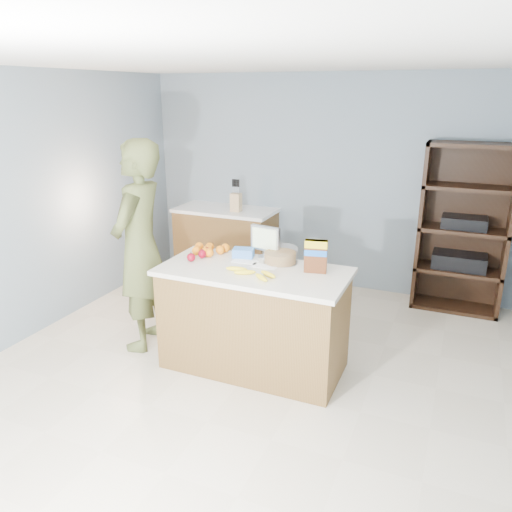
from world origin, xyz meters
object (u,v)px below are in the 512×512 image
at_px(cereal_box, 316,254).
at_px(counter_peninsula, 254,323).
at_px(shelving_unit, 463,232).
at_px(person, 140,247).
at_px(tv, 265,240).

bearing_deg(cereal_box, counter_peninsula, -164.96).
height_order(shelving_unit, person, person).
bearing_deg(shelving_unit, counter_peninsula, -127.11).
bearing_deg(counter_peninsula, person, -179.57).
distance_m(tv, cereal_box, 0.55).
xyz_separation_m(counter_peninsula, person, (-1.11, -0.01, 0.54)).
bearing_deg(shelving_unit, person, -142.27).
distance_m(counter_peninsula, tv, 0.72).
height_order(person, cereal_box, person).
distance_m(shelving_unit, tv, 2.34).
height_order(counter_peninsula, tv, tv).
height_order(counter_peninsula, person, person).
bearing_deg(shelving_unit, cereal_box, -119.03).
distance_m(counter_peninsula, person, 1.23).
bearing_deg(person, cereal_box, 85.46).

